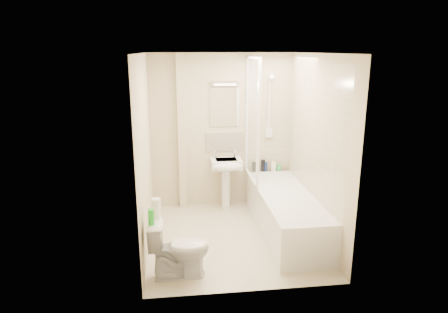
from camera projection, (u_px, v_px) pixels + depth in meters
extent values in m
plane|color=beige|center=(232.00, 237.00, 5.37)|extent=(2.50, 2.50, 0.00)
cube|color=beige|center=(221.00, 131.00, 6.25)|extent=(2.20, 0.02, 2.40)
cube|color=beige|center=(145.00, 153.00, 4.92)|extent=(0.02, 2.50, 2.40)
cube|color=beige|center=(317.00, 148.00, 5.18)|extent=(0.02, 2.50, 2.40)
cube|color=white|center=(234.00, 53.00, 4.74)|extent=(2.20, 2.50, 0.02)
cube|color=beige|center=(269.00, 116.00, 6.27)|extent=(0.70, 0.01, 1.75)
cube|color=beige|center=(314.00, 130.00, 5.20)|extent=(0.01, 2.10, 1.75)
cube|color=beige|center=(182.00, 133.00, 6.12)|extent=(0.12, 0.12, 2.40)
cube|color=beige|center=(225.00, 142.00, 6.29)|extent=(0.60, 0.02, 0.30)
cube|color=white|center=(225.00, 107.00, 6.15)|extent=(0.46, 0.01, 0.60)
cube|color=silver|center=(225.00, 83.00, 6.03)|extent=(0.42, 0.07, 0.07)
cube|color=white|center=(286.00, 213.00, 5.46)|extent=(0.70, 2.10, 0.55)
cube|color=white|center=(286.00, 198.00, 5.41)|extent=(0.56, 1.96, 0.05)
cube|color=white|center=(252.00, 120.00, 5.80)|extent=(0.01, 0.90, 1.80)
cube|color=white|center=(247.00, 115.00, 6.22)|extent=(0.04, 0.04, 1.80)
cube|color=white|center=(259.00, 126.00, 5.37)|extent=(0.04, 0.04, 1.80)
cube|color=white|center=(253.00, 58.00, 5.57)|extent=(0.04, 0.90, 0.04)
cube|color=white|center=(251.00, 177.00, 6.03)|extent=(0.04, 0.90, 0.03)
cylinder|color=white|center=(269.00, 109.00, 6.22)|extent=(0.02, 0.02, 0.90)
cylinder|color=white|center=(269.00, 137.00, 6.33)|extent=(0.05, 0.05, 0.02)
cylinder|color=white|center=(270.00, 79.00, 6.10)|extent=(0.05, 0.05, 0.02)
cylinder|color=white|center=(271.00, 78.00, 6.03)|extent=(0.08, 0.11, 0.11)
cube|color=white|center=(269.00, 133.00, 6.31)|extent=(0.10, 0.05, 0.14)
cylinder|color=white|center=(269.00, 106.00, 6.18)|extent=(0.01, 0.13, 0.84)
cylinder|color=white|center=(226.00, 188.00, 6.32)|extent=(0.14, 0.14, 0.64)
cube|color=white|center=(226.00, 164.00, 6.19)|extent=(0.47, 0.36, 0.15)
ellipsoid|color=white|center=(228.00, 167.00, 6.03)|extent=(0.47, 0.20, 0.15)
cube|color=silver|center=(226.00, 160.00, 6.17)|extent=(0.33, 0.24, 0.04)
cylinder|color=white|center=(216.00, 155.00, 6.25)|extent=(0.03, 0.03, 0.10)
cylinder|color=white|center=(235.00, 154.00, 6.28)|extent=(0.03, 0.03, 0.10)
sphere|color=white|center=(215.00, 152.00, 6.23)|extent=(0.04, 0.04, 0.04)
sphere|color=white|center=(235.00, 151.00, 6.27)|extent=(0.04, 0.04, 0.04)
cylinder|color=black|center=(254.00, 167.00, 6.37)|extent=(0.06, 0.06, 0.16)
cylinder|color=black|center=(263.00, 165.00, 6.39)|extent=(0.06, 0.06, 0.19)
cylinder|color=navy|center=(265.00, 167.00, 6.40)|extent=(0.06, 0.06, 0.15)
cylinder|color=#F6E0BE|center=(273.00, 166.00, 6.41)|extent=(0.06, 0.06, 0.16)
cylinder|color=white|center=(274.00, 166.00, 6.42)|extent=(0.06, 0.06, 0.14)
cylinder|color=green|center=(279.00, 168.00, 6.43)|extent=(0.06, 0.06, 0.09)
imported|color=white|center=(179.00, 248.00, 4.38)|extent=(0.39, 0.66, 0.67)
cylinder|color=white|center=(156.00, 213.00, 4.32)|extent=(0.10, 0.10, 0.11)
cylinder|color=white|center=(156.00, 204.00, 4.30)|extent=(0.10, 0.10, 0.11)
cylinder|color=green|center=(151.00, 217.00, 4.14)|extent=(0.06, 0.06, 0.17)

